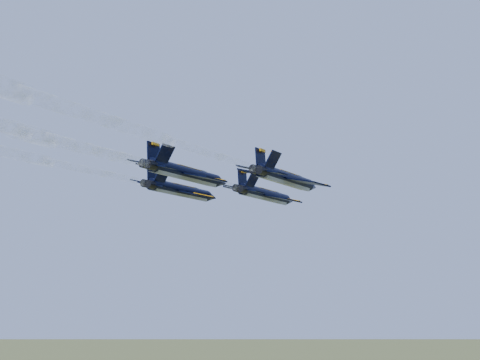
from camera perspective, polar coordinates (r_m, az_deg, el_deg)
The scene contains 4 objects.
jet_lead at distance 101.08m, azimuth 2.46°, elevation -1.43°, with size 14.23×18.58×5.08m.
jet_left at distance 97.31m, azimuth -5.56°, elevation -1.03°, with size 14.23×18.58×5.08m.
jet_right at distance 86.76m, azimuth 4.46°, elevation 0.12°, with size 14.23×18.58×5.08m.
jet_slot at distance 83.34m, azimuth -5.03°, elevation 0.57°, with size 14.23×18.58×5.08m.
Camera 1 is at (52.81, -72.03, 76.45)m, focal length 45.00 mm.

